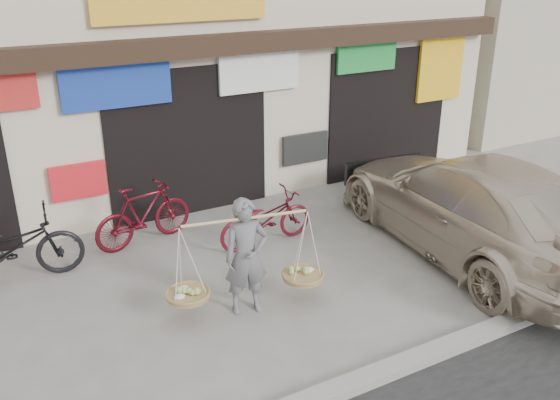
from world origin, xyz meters
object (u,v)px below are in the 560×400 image
bike_0 (9,248)px  suv (473,205)px  street_vendor (246,261)px  bike_2 (266,219)px  bike_1 (144,214)px

bike_0 → suv: size_ratio=0.36×
street_vendor → bike_2: bearing=66.3°
street_vendor → suv: bearing=9.1°
bike_1 → bike_2: (1.76, -0.99, -0.07)m
bike_1 → bike_2: 2.02m
bike_0 → suv: (6.63, -2.49, 0.25)m
bike_1 → suv: bearing=-133.0°
bike_0 → bike_1: 2.10m
street_vendor → suv: street_vendor is taller
suv → bike_0: bearing=-15.1°
bike_0 → bike_2: 3.90m
street_vendor → suv: (3.94, -0.14, 0.05)m
bike_2 → street_vendor: bearing=141.6°
bike_0 → bike_2: bike_0 is taller
suv → bike_1: bearing=-25.9°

